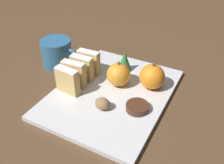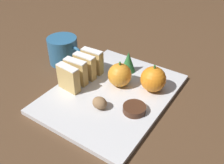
% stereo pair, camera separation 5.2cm
% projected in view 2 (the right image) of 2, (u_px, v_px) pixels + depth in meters
% --- Properties ---
extents(ground_plane, '(6.00, 6.00, 0.00)m').
position_uv_depth(ground_plane, '(112.00, 95.00, 0.65)').
color(ground_plane, '#513823').
extents(serving_platter, '(0.28, 0.36, 0.01)m').
position_uv_depth(serving_platter, '(112.00, 93.00, 0.64)').
color(serving_platter, silver).
rests_on(serving_platter, ground_plane).
extents(stollen_slice_front, '(0.06, 0.03, 0.07)m').
position_uv_depth(stollen_slice_front, '(68.00, 78.00, 0.63)').
color(stollen_slice_front, tan).
rests_on(stollen_slice_front, serving_platter).
extents(stollen_slice_second, '(0.06, 0.03, 0.07)m').
position_uv_depth(stollen_slice_second, '(76.00, 72.00, 0.65)').
color(stollen_slice_second, tan).
rests_on(stollen_slice_second, serving_platter).
extents(stollen_slice_third, '(0.06, 0.02, 0.07)m').
position_uv_depth(stollen_slice_third, '(85.00, 66.00, 0.68)').
color(stollen_slice_third, tan).
rests_on(stollen_slice_third, serving_platter).
extents(stollen_slice_fourth, '(0.06, 0.02, 0.07)m').
position_uv_depth(stollen_slice_fourth, '(92.00, 61.00, 0.70)').
color(stollen_slice_fourth, tan).
rests_on(stollen_slice_fourth, serving_platter).
extents(orange_near, '(0.06, 0.06, 0.07)m').
position_uv_depth(orange_near, '(121.00, 75.00, 0.65)').
color(orange_near, orange).
rests_on(orange_near, serving_platter).
extents(orange_far, '(0.07, 0.07, 0.07)m').
position_uv_depth(orange_far, '(153.00, 79.00, 0.63)').
color(orange_far, orange).
rests_on(orange_far, serving_platter).
extents(walnut, '(0.04, 0.03, 0.03)m').
position_uv_depth(walnut, '(100.00, 103.00, 0.58)').
color(walnut, '#8E6B47').
rests_on(walnut, serving_platter).
extents(chocolate_cookie, '(0.05, 0.05, 0.02)m').
position_uv_depth(chocolate_cookie, '(134.00, 109.00, 0.58)').
color(chocolate_cookie, '#472819').
rests_on(chocolate_cookie, serving_platter).
extents(evergreen_sprig, '(0.04, 0.04, 0.06)m').
position_uv_depth(evergreen_sprig, '(128.00, 62.00, 0.70)').
color(evergreen_sprig, '#2D7538').
rests_on(evergreen_sprig, serving_platter).
extents(coffee_mug, '(0.12, 0.09, 0.08)m').
position_uv_depth(coffee_mug, '(63.00, 50.00, 0.76)').
color(coffee_mug, '#2D6693').
rests_on(coffee_mug, ground_plane).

